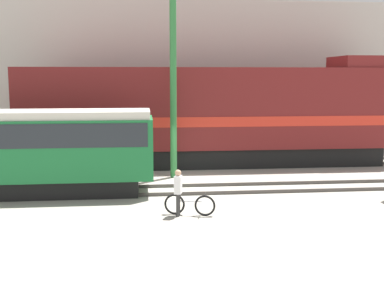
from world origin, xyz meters
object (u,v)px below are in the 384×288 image
object	(u,v)px
streetcar	(27,147)
bicycle	(190,205)
person	(178,188)
utility_pole_center	(173,80)
freight_locomotive	(213,115)

from	to	relation	value
streetcar	bicycle	size ratio (longest dim) A/B	5.74
person	utility_pole_center	xyz separation A→B (m)	(0.26, 6.29, 3.53)
bicycle	utility_pole_center	xyz separation A→B (m)	(-0.13, 6.25, 4.12)
person	utility_pole_center	bearing A→B (deg)	87.65
bicycle	utility_pole_center	world-z (taller)	utility_pole_center
freight_locomotive	streetcar	bearing A→B (deg)	-145.47
freight_locomotive	person	distance (m)	9.59
streetcar	person	world-z (taller)	streetcar
freight_locomotive	utility_pole_center	size ratio (longest dim) A/B	2.16
freight_locomotive	person	size ratio (longest dim) A/B	12.23
freight_locomotive	utility_pole_center	xyz separation A→B (m)	(-2.24, -2.81, 1.82)
bicycle	utility_pole_center	distance (m)	7.49
person	utility_pole_center	distance (m)	7.22
bicycle	person	distance (m)	0.71
freight_locomotive	streetcar	distance (m)	9.94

